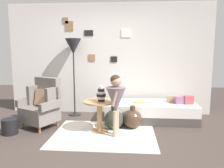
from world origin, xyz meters
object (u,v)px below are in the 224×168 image
object	(u,v)px
book_on_daybed	(139,102)
demijohn_near	(114,119)
floor_lamp	(73,50)
demijohn_far	(133,119)
vase_striped	(101,95)
person_child	(116,98)
armchair	(42,105)
daybed	(150,112)
magazine_basket	(10,126)
side_table	(100,109)

from	to	relation	value
book_on_daybed	demijohn_near	xyz separation A→B (m)	(-0.51, -0.55, -0.22)
floor_lamp	demijohn_far	size ratio (longest dim) A/B	3.93
demijohn_far	vase_striped	bearing A→B (deg)	-156.05
vase_striped	book_on_daybed	xyz separation A→B (m)	(0.72, 0.74, -0.29)
person_child	armchair	bearing A→B (deg)	164.48
armchair	demijohn_near	xyz separation A→B (m)	(1.42, -0.03, -0.25)
daybed	demijohn_far	bearing A→B (deg)	-127.88
magazine_basket	side_table	bearing A→B (deg)	8.83
floor_lamp	person_child	world-z (taller)	floor_lamp
book_on_daybed	demijohn_far	world-z (taller)	demijohn_far
armchair	vase_striped	bearing A→B (deg)	-10.82
daybed	demijohn_near	world-z (taller)	demijohn_near
daybed	magazine_basket	world-z (taller)	daybed
side_table	demijohn_near	world-z (taller)	side_table
floor_lamp	demijohn_far	bearing A→B (deg)	-31.26
daybed	magazine_basket	xyz separation A→B (m)	(-2.62, -0.98, -0.06)
side_table	vase_striped	world-z (taller)	vase_striped
demijohn_near	demijohn_far	world-z (taller)	demijohn_near
floor_lamp	side_table	bearing A→B (deg)	-54.93
vase_striped	person_child	xyz separation A→B (m)	(0.28, -0.18, -0.01)
book_on_daybed	magazine_basket	size ratio (longest dim) A/B	0.79
side_table	demijohn_far	size ratio (longest dim) A/B	1.33
magazine_basket	demijohn_far	bearing A→B (deg)	12.05
armchair	person_child	distance (m)	1.56
vase_striped	book_on_daybed	size ratio (longest dim) A/B	1.32
armchair	person_child	size ratio (longest dim) A/B	0.88
side_table	armchair	bearing A→B (deg)	170.36
daybed	vase_striped	xyz separation A→B (m)	(-0.97, -0.76, 0.51)
person_child	book_on_daybed	xyz separation A→B (m)	(0.44, 0.92, -0.28)
vase_striped	floor_lamp	bearing A→B (deg)	125.56
daybed	vase_striped	bearing A→B (deg)	-141.87
daybed	side_table	distance (m)	1.26
demijohn_near	vase_striped	bearing A→B (deg)	-137.82
book_on_daybed	armchair	bearing A→B (deg)	-165.18
person_child	book_on_daybed	distance (m)	1.06
floor_lamp	book_on_daybed	xyz separation A→B (m)	(1.49, -0.33, -1.11)
floor_lamp	demijohn_near	bearing A→B (deg)	-41.74
armchair	daybed	xyz separation A→B (m)	(2.18, 0.53, -0.24)
armchair	book_on_daybed	distance (m)	2.00
armchair	person_child	xyz separation A→B (m)	(1.49, -0.41, 0.26)
daybed	demijohn_near	size ratio (longest dim) A/B	4.15
side_table	demijohn_far	bearing A→B (deg)	20.09
book_on_daybed	demijohn_near	distance (m)	0.78
floor_lamp	book_on_daybed	bearing A→B (deg)	-12.52
daybed	person_child	size ratio (longest dim) A/B	1.74
vase_striped	demijohn_far	distance (m)	0.82
side_table	magazine_basket	distance (m)	1.65
armchair	side_table	xyz separation A→B (m)	(1.17, -0.20, -0.02)
vase_striped	demijohn_far	size ratio (longest dim) A/B	0.64
demijohn_near	armchair	bearing A→B (deg)	178.59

